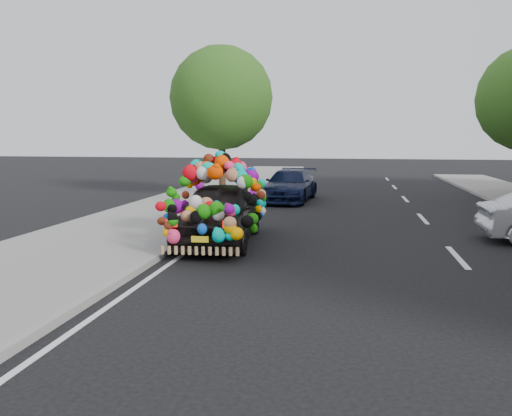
{
  "coord_description": "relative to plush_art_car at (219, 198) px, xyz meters",
  "views": [
    {
      "loc": [
        1.38,
        -10.55,
        2.42
      ],
      "look_at": [
        -0.71,
        0.62,
        0.82
      ],
      "focal_mm": 35.0,
      "sensor_mm": 36.0,
      "label": 1
    }
  ],
  "objects": [
    {
      "name": "plush_art_car",
      "position": [
        0.0,
        0.0,
        0.0
      ],
      "size": [
        2.33,
        4.43,
        2.04
      ],
      "rotation": [
        0.0,
        0.0,
        0.08
      ],
      "color": "black",
      "rests_on": "ground"
    },
    {
      "name": "ground",
      "position": [
        1.59,
        -0.62,
        -1.04
      ],
      "size": [
        100.0,
        100.0,
        0.0
      ],
      "primitive_type": "plane",
      "color": "black",
      "rests_on": "ground"
    },
    {
      "name": "tree_near_sidewalk",
      "position": [
        -2.21,
        8.88,
        2.98
      ],
      "size": [
        4.2,
        4.2,
        6.13
      ],
      "color": "#332114",
      "rests_on": "ground"
    },
    {
      "name": "kerb",
      "position": [
        -0.76,
        -0.62,
        -0.97
      ],
      "size": [
        0.15,
        60.0,
        0.13
      ],
      "primitive_type": "cube",
      "color": "gray",
      "rests_on": "ground"
    },
    {
      "name": "sidewalk",
      "position": [
        -2.71,
        -0.62,
        -0.98
      ],
      "size": [
        4.0,
        60.0,
        0.12
      ],
      "primitive_type": "cube",
      "color": "gray",
      "rests_on": "ground"
    },
    {
      "name": "navy_sedan",
      "position": [
        0.71,
        8.01,
        -0.43
      ],
      "size": [
        2.06,
        4.3,
        1.21
      ],
      "primitive_type": "imported",
      "rotation": [
        0.0,
        0.0,
        -0.09
      ],
      "color": "black",
      "rests_on": "ground"
    },
    {
      "name": "lane_markings",
      "position": [
        5.19,
        -0.62,
        -1.03
      ],
      "size": [
        6.0,
        50.0,
        0.01
      ],
      "primitive_type": null,
      "color": "silver",
      "rests_on": "ground"
    }
  ]
}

